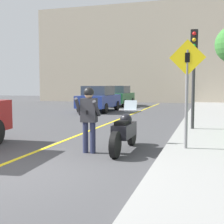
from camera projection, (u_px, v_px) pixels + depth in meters
The scene contains 9 objects.
ground_plane at pixel (16, 172), 6.25m from camera, with size 80.00×80.00×0.00m, color #424244.
road_center_line at pixel (92, 130), 12.15m from camera, with size 0.12×36.00×0.01m.
building_backdrop at pixel (169, 53), 30.63m from camera, with size 28.00×1.20×9.85m.
motorcycle at pixel (124, 132), 8.18m from camera, with size 0.62×2.36×1.31m.
person_biker at pixel (89, 113), 7.88m from camera, with size 0.59×0.46×1.68m.
crossing_sign at pixel (187, 83), 7.86m from camera, with size 0.91×0.08×2.76m.
traffic_light at pixel (194, 60), 11.38m from camera, with size 0.26×0.30×3.62m.
parked_car_blue at pixel (99, 99), 20.43m from camera, with size 1.88×4.20×1.68m.
parked_car_green at pixel (118, 96), 25.73m from camera, with size 1.88×4.20×1.68m.
Camera 1 is at (3.61, -5.31, 1.73)m, focal length 50.00 mm.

